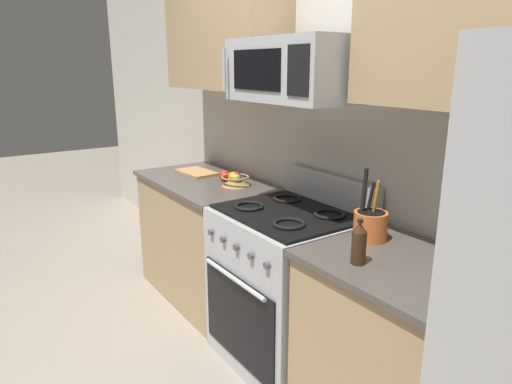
% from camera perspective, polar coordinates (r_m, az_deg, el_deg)
% --- Properties ---
extents(wall_back, '(8.00, 0.10, 2.60)m').
position_cam_1_polar(wall_back, '(2.73, 10.77, 6.58)').
color(wall_back, beige).
rests_on(wall_back, ground).
extents(counter_left, '(1.15, 0.66, 0.91)m').
position_cam_1_polar(counter_left, '(3.48, -6.10, -5.73)').
color(counter_left, tan).
rests_on(counter_left, ground).
extents(range_oven, '(0.76, 0.70, 1.09)m').
position_cam_1_polar(range_oven, '(2.73, 3.84, -11.49)').
color(range_oven, '#B2B5BA').
rests_on(range_oven, ground).
extents(counter_right, '(0.76, 0.66, 0.91)m').
position_cam_1_polar(counter_right, '(2.27, 16.50, -18.72)').
color(counter_right, tan).
rests_on(counter_right, ground).
extents(microwave, '(0.74, 0.44, 0.32)m').
position_cam_1_polar(microwave, '(2.45, 4.91, 14.83)').
color(microwave, '#B2B5BA').
extents(upper_cabinets_left, '(1.14, 0.34, 0.75)m').
position_cam_1_polar(upper_cabinets_left, '(3.34, -4.04, 19.05)').
color(upper_cabinets_left, tan).
extents(upper_cabinets_right, '(0.75, 0.34, 0.75)m').
position_cam_1_polar(upper_cabinets_right, '(2.05, 23.33, 20.21)').
color(upper_cabinets_right, tan).
extents(utensil_crock, '(0.16, 0.16, 0.34)m').
position_cam_1_polar(utensil_crock, '(2.23, 13.95, -3.89)').
color(utensil_crock, '#D1662D').
rests_on(utensil_crock, counter_right).
extents(fruit_basket, '(0.19, 0.19, 0.10)m').
position_cam_1_polar(fruit_basket, '(3.14, -2.60, 1.57)').
color(fruit_basket, '#9E7A4C').
rests_on(fruit_basket, counter_left).
extents(apple_loose, '(0.08, 0.08, 0.08)m').
position_cam_1_polar(apple_loose, '(3.28, -3.92, 2.04)').
color(apple_loose, red).
rests_on(apple_loose, counter_left).
extents(cutting_board, '(0.35, 0.23, 0.02)m').
position_cam_1_polar(cutting_board, '(3.55, -7.38, 2.46)').
color(cutting_board, tan).
rests_on(cutting_board, counter_left).
extents(bottle_soy, '(0.06, 0.06, 0.19)m').
position_cam_1_polar(bottle_soy, '(1.95, 12.62, -6.24)').
color(bottle_soy, '#382314').
rests_on(bottle_soy, counter_right).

